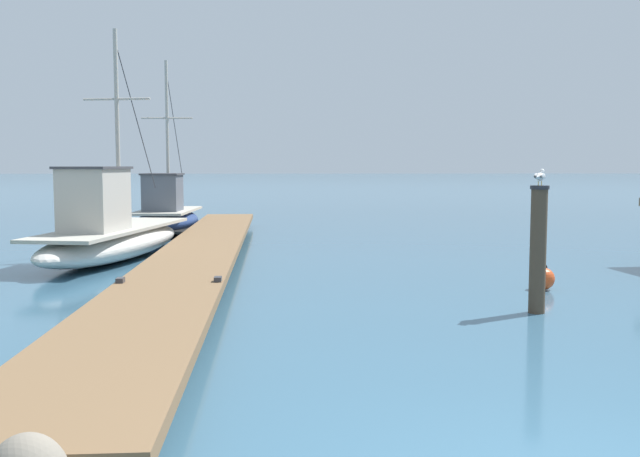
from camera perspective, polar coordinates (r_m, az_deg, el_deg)
The scene contains 6 objects.
floating_dock at distance 16.52m, azimuth -9.79°, elevation -1.94°, with size 2.29×23.69×0.53m.
fishing_boat_1 at distance 25.07m, azimuth -12.35°, elevation 1.03°, with size 2.20×5.36×6.02m.
fishing_boat_2 at distance 18.35m, azimuth -16.64°, elevation -0.42°, with size 3.15×7.48×5.82m.
mooring_piling at distance 11.79m, azimuth 17.31°, elevation -1.47°, with size 0.30×0.30×2.06m.
perched_seagull at distance 11.71m, azimuth 17.45°, elevation 4.08°, with size 0.27×0.34×0.26m.
mooring_buoy at distance 14.14m, azimuth 17.70°, elevation -3.90°, with size 0.43×0.43×0.50m.
Camera 1 is at (-2.20, -4.26, 2.38)m, focal length 39.36 mm.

